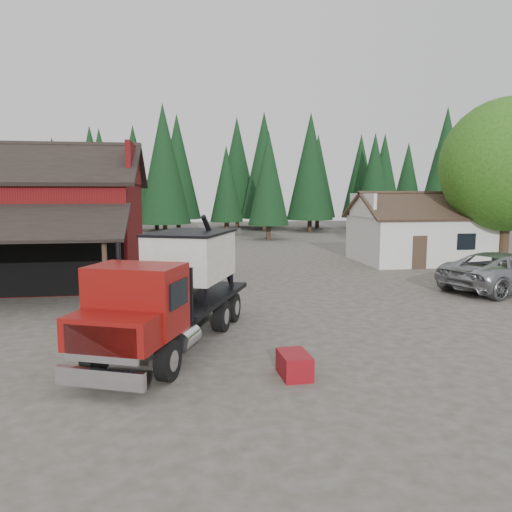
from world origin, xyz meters
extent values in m
plane|color=#453F36|center=(0.00, 0.00, 0.00)|extent=(120.00, 120.00, 0.00)
cube|color=maroon|center=(-11.00, 10.00, 2.50)|extent=(12.00, 10.00, 5.00)
cube|color=black|center=(-11.00, 12.50, 6.00)|extent=(12.80, 5.53, 2.35)
cube|color=maroon|center=(-5.00, 10.00, 6.00)|extent=(0.25, 7.00, 2.00)
cylinder|color=#382619|center=(-5.60, 2.10, 1.40)|extent=(0.20, 0.20, 2.80)
cube|color=silver|center=(13.00, 13.00, 1.50)|extent=(8.00, 6.00, 3.00)
cube|color=#38281E|center=(13.00, 11.50, 3.75)|extent=(8.60, 3.42, 1.80)
cube|color=#38281E|center=(13.00, 14.50, 3.75)|extent=(8.60, 3.42, 1.80)
cube|color=silver|center=(9.00, 13.00, 3.75)|extent=(0.20, 4.20, 1.50)
cube|color=silver|center=(17.00, 13.00, 3.75)|extent=(0.20, 4.20, 1.50)
cube|color=#38281E|center=(11.50, 9.98, 1.00)|extent=(0.90, 0.06, 2.00)
cube|color=black|center=(14.50, 9.98, 1.60)|extent=(1.20, 0.06, 1.00)
cylinder|color=#382619|center=(17.00, 10.00, 1.60)|extent=(0.60, 0.60, 3.20)
sphere|color=#1F5313|center=(17.00, 10.00, 6.20)|extent=(8.00, 8.00, 8.00)
sphere|color=#1F5313|center=(15.80, 10.80, 5.00)|extent=(4.40, 4.40, 4.40)
cylinder|color=#382619|center=(6.00, 30.00, 0.80)|extent=(0.44, 0.44, 1.60)
cone|color=black|center=(6.00, 30.00, 5.90)|extent=(3.96, 3.96, 9.00)
cylinder|color=#382619|center=(22.00, 26.00, 0.80)|extent=(0.44, 0.44, 1.60)
cone|color=black|center=(22.00, 26.00, 6.90)|extent=(4.84, 4.84, 11.00)
cylinder|color=#382619|center=(-4.00, 34.00, 0.80)|extent=(0.44, 0.44, 1.60)
cone|color=black|center=(-4.00, 34.00, 7.40)|extent=(5.28, 5.28, 12.00)
cylinder|color=black|center=(-4.90, -5.06, 0.51)|extent=(0.69, 1.07, 1.02)
cylinder|color=black|center=(-3.10, -5.80, 0.51)|extent=(0.69, 1.07, 1.02)
cylinder|color=black|center=(-3.21, -0.92, 0.51)|extent=(0.69, 1.07, 1.02)
cylinder|color=black|center=(-1.41, -1.66, 0.51)|extent=(0.69, 1.07, 1.02)
cylinder|color=black|center=(-2.72, 0.28, 0.51)|extent=(0.69, 1.07, 1.02)
cylinder|color=black|center=(-0.91, -0.46, 0.51)|extent=(0.69, 1.07, 1.02)
cube|color=black|center=(-2.87, -2.67, 0.88)|extent=(3.97, 7.79, 0.37)
cube|color=silver|center=(-4.55, -6.76, 0.51)|extent=(2.04, 0.96, 0.42)
cube|color=silver|center=(-4.51, -6.67, 1.26)|extent=(1.67, 0.75, 0.84)
cube|color=maroon|center=(-4.30, -6.16, 1.40)|extent=(2.39, 1.91, 0.79)
cube|color=maroon|center=(-3.84, -5.04, 1.91)|extent=(2.66, 2.31, 1.72)
cube|color=black|center=(-4.12, -5.73, 2.19)|extent=(1.84, 0.81, 0.84)
cylinder|color=black|center=(-4.39, -3.91, 2.42)|extent=(0.17, 0.17, 1.67)
cube|color=black|center=(-3.49, -4.18, 1.86)|extent=(2.15, 0.97, 1.49)
cube|color=black|center=(-2.38, -1.47, 1.13)|extent=(4.24, 5.89, 0.15)
cube|color=silver|center=(-2.38, -1.47, 2.51)|extent=(3.14, 3.65, 1.49)
cone|color=silver|center=(-2.38, -1.47, 1.58)|extent=(2.67, 2.67, 0.65)
cube|color=black|center=(-2.38, -1.47, 3.27)|extent=(3.26, 3.77, 0.07)
cylinder|color=black|center=(-1.37, -0.47, 2.42)|extent=(1.38, 1.74, 2.84)
cube|color=maroon|center=(-2.05, 0.81, 1.40)|extent=(0.80, 0.90, 0.42)
cylinder|color=silver|center=(-2.62, -4.88, 0.79)|extent=(0.83, 1.06, 0.52)
imported|color=#94979B|center=(12.21, 3.19, 0.90)|extent=(7.13, 5.14, 1.80)
cube|color=maroon|center=(0.02, -6.00, 0.30)|extent=(0.75, 1.13, 0.60)
camera|label=1|loc=(-2.81, -17.69, 4.58)|focal=35.00mm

